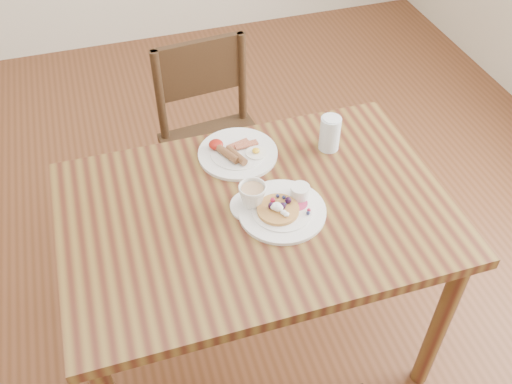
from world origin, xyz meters
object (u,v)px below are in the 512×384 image
teacup_saucer (253,198)px  water_glass (330,133)px  dining_table (256,230)px  pancake_plate (283,208)px  breakfast_plate (237,153)px  chair_far (214,139)px

teacup_saucer → water_glass: 0.39m
dining_table → teacup_saucer: (-0.01, 0.01, 0.14)m
pancake_plate → water_glass: water_glass is taller
breakfast_plate → teacup_saucer: teacup_saucer is taller
water_glass → pancake_plate: bearing=-135.9°
dining_table → breakfast_plate: breakfast_plate is taller
pancake_plate → dining_table: bearing=153.6°
pancake_plate → breakfast_plate: (-0.06, 0.30, -0.00)m
teacup_saucer → water_glass: size_ratio=1.13×
breakfast_plate → water_glass: bearing=-10.1°
breakfast_plate → chair_far: bearing=87.9°
breakfast_plate → teacup_saucer: 0.25m
chair_far → pancake_plate: size_ratio=3.26×
pancake_plate → water_glass: 0.35m
teacup_saucer → dining_table: bearing=-48.9°
dining_table → pancake_plate: bearing=-26.4°
dining_table → pancake_plate: (0.08, -0.04, 0.11)m
chair_far → breakfast_plate: (-0.02, -0.42, 0.27)m
pancake_plate → teacup_saucer: 0.10m
water_glass → dining_table: bearing=-147.9°
water_glass → teacup_saucer: bearing=-149.7°
chair_far → breakfast_plate: size_ratio=3.26×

